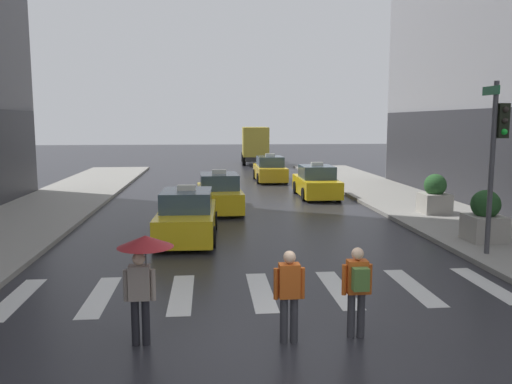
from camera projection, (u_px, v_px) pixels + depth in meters
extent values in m
plane|color=#26262B|center=(279.00, 347.00, 8.98)|extent=(160.00, 160.00, 0.00)
cube|color=silver|center=(16.00, 298.00, 11.45)|extent=(0.50, 2.80, 0.01)
cube|color=silver|center=(100.00, 296.00, 11.61)|extent=(0.50, 2.80, 0.01)
cube|color=silver|center=(182.00, 294.00, 11.77)|extent=(0.50, 2.80, 0.01)
cube|color=silver|center=(261.00, 291.00, 11.94)|extent=(0.50, 2.80, 0.01)
cube|color=silver|center=(338.00, 289.00, 12.10)|extent=(0.50, 2.80, 0.01)
cube|color=silver|center=(413.00, 287.00, 12.26)|extent=(0.50, 2.80, 0.01)
cube|color=silver|center=(486.00, 285.00, 12.43)|extent=(0.50, 2.80, 0.01)
cylinder|color=#47474C|center=(492.00, 169.00, 14.46)|extent=(0.14, 0.14, 4.80)
cube|color=black|center=(502.00, 121.00, 14.30)|extent=(0.30, 0.26, 0.95)
sphere|color=#28231E|center=(506.00, 110.00, 14.12)|extent=(0.17, 0.17, 0.17)
sphere|color=#28231E|center=(505.00, 121.00, 14.17)|extent=(0.17, 0.17, 0.17)
sphere|color=green|center=(504.00, 132.00, 14.21)|extent=(0.17, 0.17, 0.17)
cube|color=#196638|center=(491.00, 91.00, 14.35)|extent=(0.04, 0.84, 0.24)
cube|color=yellow|center=(187.00, 222.00, 17.29)|extent=(1.95, 4.56, 0.84)
cube|color=#384C5B|center=(187.00, 200.00, 17.09)|extent=(1.67, 2.15, 0.64)
cube|color=silver|center=(186.00, 188.00, 17.04)|extent=(0.61, 0.26, 0.18)
cylinder|color=black|center=(166.00, 221.00, 18.61)|extent=(0.24, 0.67, 0.66)
cylinder|color=black|center=(214.00, 221.00, 18.71)|extent=(0.24, 0.67, 0.66)
cylinder|color=black|center=(156.00, 238.00, 15.94)|extent=(0.24, 0.67, 0.66)
cylinder|color=black|center=(212.00, 237.00, 16.04)|extent=(0.24, 0.67, 0.66)
cube|color=#F2EAB2|center=(175.00, 209.00, 19.49)|extent=(0.20, 0.05, 0.14)
cube|color=#F2EAB2|center=(209.00, 209.00, 19.57)|extent=(0.20, 0.05, 0.14)
cube|color=yellow|center=(219.00, 198.00, 22.74)|extent=(1.96, 4.56, 0.84)
cube|color=#384C5B|center=(219.00, 181.00, 22.54)|extent=(1.68, 2.16, 0.64)
cube|color=silver|center=(219.00, 172.00, 22.49)|extent=(0.61, 0.26, 0.18)
cylinder|color=black|center=(199.00, 199.00, 23.99)|extent=(0.24, 0.67, 0.66)
cylinder|color=black|center=(236.00, 198.00, 24.21)|extent=(0.24, 0.67, 0.66)
cylinder|color=black|center=(200.00, 208.00, 21.34)|extent=(0.24, 0.67, 0.66)
cylinder|color=black|center=(242.00, 208.00, 21.55)|extent=(0.24, 0.67, 0.66)
cube|color=#F2EAB2|center=(203.00, 190.00, 24.89)|extent=(0.20, 0.05, 0.14)
cube|color=#F2EAB2|center=(229.00, 190.00, 25.05)|extent=(0.20, 0.05, 0.14)
cube|color=yellow|center=(316.00, 186.00, 26.83)|extent=(1.86, 4.52, 0.84)
cube|color=#384C5B|center=(317.00, 172.00, 26.63)|extent=(1.63, 2.12, 0.64)
cube|color=silver|center=(317.00, 164.00, 26.58)|extent=(0.60, 0.25, 0.18)
cylinder|color=black|center=(296.00, 187.00, 28.13)|extent=(0.23, 0.66, 0.66)
cylinder|color=black|center=(327.00, 187.00, 28.26)|extent=(0.23, 0.66, 0.66)
cylinder|color=black|center=(304.00, 194.00, 25.46)|extent=(0.23, 0.66, 0.66)
cylinder|color=black|center=(339.00, 194.00, 25.59)|extent=(0.23, 0.66, 0.66)
cube|color=#F2EAB2|center=(297.00, 180.00, 29.02)|extent=(0.20, 0.04, 0.14)
cube|color=#F2EAB2|center=(320.00, 180.00, 29.11)|extent=(0.20, 0.04, 0.14)
cube|color=gold|center=(270.00, 173.00, 33.92)|extent=(1.82, 4.51, 0.84)
cube|color=#384C5B|center=(270.00, 161.00, 33.72)|extent=(1.61, 2.11, 0.64)
cube|color=silver|center=(270.00, 155.00, 33.66)|extent=(0.60, 0.24, 0.18)
cylinder|color=black|center=(255.00, 174.00, 35.21)|extent=(0.22, 0.66, 0.66)
cylinder|color=black|center=(280.00, 174.00, 35.36)|extent=(0.22, 0.66, 0.66)
cylinder|color=black|center=(259.00, 178.00, 32.54)|extent=(0.22, 0.66, 0.66)
cylinder|color=black|center=(286.00, 178.00, 32.69)|extent=(0.22, 0.66, 0.66)
cube|color=#F2EAB2|center=(257.00, 169.00, 36.10)|extent=(0.20, 0.04, 0.14)
cube|color=#F2EAB2|center=(275.00, 169.00, 36.21)|extent=(0.20, 0.04, 0.14)
cube|color=#2D2D2D|center=(255.00, 157.00, 47.36)|extent=(2.10, 6.67, 0.40)
cube|color=silver|center=(253.00, 142.00, 50.46)|extent=(2.18, 1.89, 2.10)
cube|color=#384C5B|center=(253.00, 138.00, 51.32)|extent=(1.89, 0.13, 0.95)
cube|color=gold|center=(255.00, 141.00, 46.28)|extent=(2.41, 4.89, 2.50)
cylinder|color=black|center=(243.00, 157.00, 50.41)|extent=(0.32, 0.91, 0.90)
cylinder|color=black|center=(264.00, 157.00, 50.50)|extent=(0.32, 0.91, 0.90)
cylinder|color=black|center=(244.00, 160.00, 45.92)|extent=(0.32, 0.91, 0.90)
cylinder|color=black|center=(267.00, 160.00, 46.01)|extent=(0.32, 0.91, 0.90)
cylinder|color=black|center=(135.00, 322.00, 9.03)|extent=(0.14, 0.14, 0.82)
cylinder|color=black|center=(146.00, 322.00, 9.05)|extent=(0.14, 0.14, 0.82)
cube|color=gray|center=(139.00, 282.00, 8.94)|extent=(0.36, 0.24, 0.60)
sphere|color=beige|center=(139.00, 259.00, 8.89)|extent=(0.22, 0.22, 0.22)
cylinder|color=gray|center=(126.00, 286.00, 8.93)|extent=(0.09, 0.09, 0.55)
cylinder|color=gray|center=(153.00, 285.00, 8.97)|extent=(0.09, 0.09, 0.55)
cylinder|color=#4C4C4C|center=(146.00, 265.00, 8.91)|extent=(0.02, 0.02, 1.00)
cone|color=maroon|center=(145.00, 241.00, 8.86)|extent=(0.96, 0.96, 0.20)
cylinder|color=#333338|center=(351.00, 315.00, 9.36)|extent=(0.14, 0.14, 0.82)
cylinder|color=#333338|center=(361.00, 315.00, 9.38)|extent=(0.14, 0.14, 0.82)
cube|color=#BF5119|center=(357.00, 277.00, 9.27)|extent=(0.36, 0.24, 0.60)
sphere|color=beige|center=(358.00, 254.00, 9.22)|extent=(0.22, 0.22, 0.22)
cylinder|color=#BF5119|center=(344.00, 280.00, 9.26)|extent=(0.09, 0.09, 0.55)
cylinder|color=#BF5119|center=(370.00, 279.00, 9.30)|extent=(0.09, 0.09, 0.55)
cube|color=#4C7233|center=(361.00, 279.00, 9.05)|extent=(0.28, 0.18, 0.40)
cylinder|color=#333338|center=(284.00, 320.00, 9.13)|extent=(0.14, 0.14, 0.82)
cylinder|color=#333338|center=(294.00, 320.00, 9.15)|extent=(0.14, 0.14, 0.82)
cube|color=#BF5119|center=(289.00, 281.00, 9.04)|extent=(0.36, 0.24, 0.60)
sphere|color=beige|center=(289.00, 257.00, 8.99)|extent=(0.22, 0.22, 0.22)
cylinder|color=#BF5119|center=(276.00, 284.00, 9.03)|extent=(0.09, 0.09, 0.55)
cylinder|color=#BF5119|center=(302.00, 283.00, 9.07)|extent=(0.09, 0.09, 0.55)
cube|color=#A8A399|center=(484.00, 228.00, 16.32)|extent=(1.10, 1.10, 0.80)
sphere|color=#234C23|center=(486.00, 204.00, 16.22)|extent=(0.90, 0.90, 0.90)
cube|color=#A8A399|center=(434.00, 203.00, 21.26)|extent=(1.10, 1.10, 0.80)
sphere|color=#285628|center=(435.00, 185.00, 21.16)|extent=(0.90, 0.90, 0.90)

